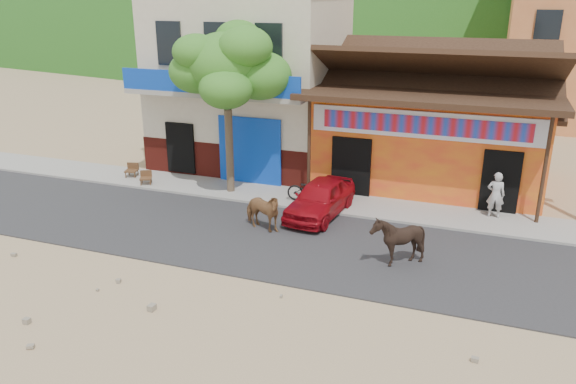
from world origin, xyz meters
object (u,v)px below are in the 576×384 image
at_px(tree, 228,110).
at_px(cow_dark, 398,240).
at_px(cafe_chair_right, 145,172).
at_px(cafe_chair_left, 131,165).
at_px(scooter, 311,190).
at_px(red_car, 320,198).
at_px(pedestrian, 496,195).
at_px(cow_tan, 262,211).

distance_m(tree, cow_dark, 8.00).
bearing_deg(cafe_chair_right, cafe_chair_left, 123.30).
height_order(cow_dark, scooter, cow_dark).
height_order(red_car, scooter, red_car).
height_order(cafe_chair_left, cafe_chair_right, cafe_chair_left).
height_order(tree, pedestrian, tree).
xyz_separation_m(cow_tan, cafe_chair_right, (-5.74, 2.36, -0.08)).
bearing_deg(tree, red_car, -15.04).
xyz_separation_m(cow_dark, pedestrian, (2.41, 4.30, 0.13)).
xyz_separation_m(cow_tan, cow_dark, (4.30, -0.91, 0.09)).
distance_m(tree, cafe_chair_right, 4.23).
bearing_deg(cow_dark, scooter, -130.26).
bearing_deg(cow_dark, pedestrian, 155.42).
bearing_deg(cow_dark, tree, -114.16).
relative_size(tree, pedestrian, 3.97).
relative_size(tree, red_car, 1.71).
bearing_deg(red_car, tree, 171.33).
relative_size(red_car, cafe_chair_left, 3.61).
relative_size(tree, cow_dark, 4.23).
bearing_deg(red_car, pedestrian, 23.04).
relative_size(cow_tan, red_car, 0.42).
distance_m(cow_tan, cafe_chair_right, 6.21).
xyz_separation_m(red_car, cafe_chair_right, (-7.08, 0.59, -0.06)).
bearing_deg(scooter, tree, 83.32).
bearing_deg(scooter, cafe_chair_left, 83.05).
bearing_deg(cafe_chair_left, pedestrian, -12.74).
relative_size(cow_dark, red_car, 0.40).
bearing_deg(tree, scooter, -1.83).
xyz_separation_m(tree, scooter, (3.10, -0.10, -2.56)).
xyz_separation_m(tree, pedestrian, (9.10, 0.61, -2.24)).
height_order(cow_tan, red_car, cow_tan).
bearing_deg(cow_tan, cow_dark, -84.93).
xyz_separation_m(tree, cafe_chair_right, (-3.36, -0.41, -2.54)).
bearing_deg(cow_tan, pedestrian, -46.22).
bearing_deg(red_car, cafe_chair_right, -178.38).
xyz_separation_m(scooter, pedestrian, (6.00, 0.71, 0.32)).
bearing_deg(tree, pedestrian, 3.84).
xyz_separation_m(red_car, cafe_chair_left, (-8.12, 1.17, -0.03)).
distance_m(tree, cow_tan, 4.41).
bearing_deg(tree, cow_dark, -28.83).
bearing_deg(scooter, cafe_chair_right, 87.93).
xyz_separation_m(cow_dark, cafe_chair_right, (-10.05, 3.27, -0.17)).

